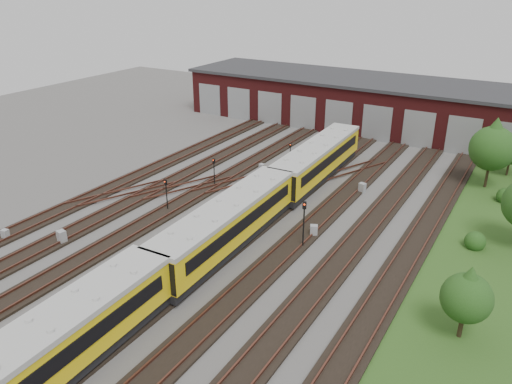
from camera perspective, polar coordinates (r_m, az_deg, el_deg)
The scene contains 19 objects.
ground at distance 37.05m, azimuth -8.12°, elevation -7.37°, with size 120.00×120.00×0.00m, color #4E4B48.
track_network at distance 37.48m, azimuth -7.77°, elevation -6.77°, with size 30.40×70.00×0.33m.
maintenance_shed at distance 69.34m, azimuth 12.89°, elevation 9.93°, with size 51.00×12.50×6.35m.
grass_verge at distance 39.25m, azimuth 24.70°, elevation -7.58°, with size 8.00×55.00×0.05m, color #2A4E1A.
metro_train at distance 36.93m, azimuth -3.20°, elevation -3.62°, with size 3.37×48.28×3.35m.
signal_mast_0 at distance 48.13m, azimuth -4.82°, elevation 2.70°, with size 0.24×0.22×2.81m.
signal_mast_1 at distance 43.49m, azimuth -10.21°, elevation 0.11°, with size 0.27×0.25×2.89m.
signal_mast_2 at distance 52.67m, azimuth 3.93°, elevation 4.55°, with size 0.25×0.24×2.76m.
signal_mast_3 at distance 36.89m, azimuth 5.49°, elevation -3.08°, with size 0.32×0.31×3.81m.
relay_cabinet_0 at distance 43.35m, azimuth -26.72°, elevation -4.38°, with size 0.51×0.43×0.86m, color #999B9D.
relay_cabinet_1 at distance 51.92m, azimuth 0.68°, elevation 2.76°, with size 0.53×0.44×0.88m, color #999B9D.
relay_cabinet_2 at distance 40.97m, azimuth -21.31°, elevation -4.82°, with size 0.64×0.54×1.07m, color #999B9D.
relay_cabinet_3 at distance 47.92m, azimuth 12.04°, elevation 0.44°, with size 0.59×0.49×0.98m, color #999B9D.
relay_cabinet_4 at distance 39.45m, azimuth 6.62°, elevation -4.43°, with size 0.58×0.48×0.96m, color #999B9D.
tree_0 at distance 51.71m, azimuth 25.50°, elevation 5.06°, with size 4.20×4.20×6.97m.
tree_1 at distance 56.32m, azimuth 27.26°, elevation 4.60°, with size 2.88×2.88×4.78m.
tree_3 at distance 30.03m, azimuth 23.02°, elevation -10.56°, with size 2.82×2.82×4.67m.
bush_1 at distance 40.91m, azimuth 23.80°, elevation -4.91°, with size 1.55×1.55×1.55m, color #1B4012.
bush_2 at distance 50.19m, azimuth 26.68°, elevation -0.21°, with size 1.58×1.58×1.58m, color #1B4012.
Camera 1 is at (20.52, -24.36, 18.93)m, focal length 35.00 mm.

